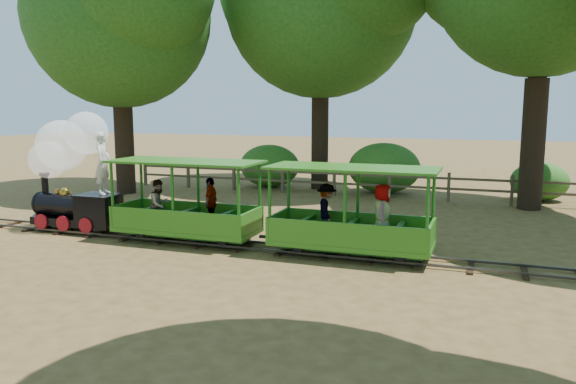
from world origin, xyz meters
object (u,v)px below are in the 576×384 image
(carriage_front, at_px, (186,210))
(carriage_rear, at_px, (351,220))
(fence, at_px, (361,181))
(locomotive, at_px, (70,163))

(carriage_front, distance_m, carriage_rear, 3.99)
(fence, bearing_deg, carriage_rear, -79.21)
(locomotive, bearing_deg, carriage_rear, -0.31)
(carriage_front, relative_size, fence, 0.20)
(locomotive, distance_m, carriage_rear, 7.47)
(carriage_rear, height_order, fence, carriage_rear)
(carriage_rear, bearing_deg, fence, 100.79)
(carriage_front, bearing_deg, carriage_rear, 0.95)
(carriage_front, bearing_deg, fence, 72.87)
(locomotive, distance_m, carriage_front, 3.55)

